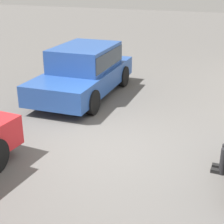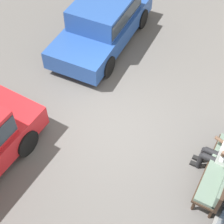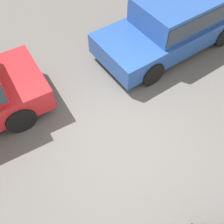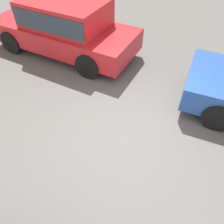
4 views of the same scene
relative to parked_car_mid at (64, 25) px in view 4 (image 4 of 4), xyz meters
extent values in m
plane|color=#565451|center=(-2.93, 2.32, -0.84)|extent=(60.00, 60.00, 0.00)
cylinder|color=black|center=(-4.54, 1.25, -0.51)|extent=(0.66, 0.22, 0.65)
cylinder|color=black|center=(-4.45, -0.39, -0.51)|extent=(0.66, 0.22, 0.65)
cube|color=red|center=(0.08, 0.00, -0.29)|extent=(4.43, 1.86, 0.59)
cube|color=red|center=(-0.09, 0.00, 0.35)|extent=(2.32, 1.59, 0.69)
cube|color=#28333D|center=(-0.09, 0.00, 0.35)|extent=(2.28, 1.62, 0.48)
cylinder|color=black|center=(1.46, 0.78, -0.49)|extent=(0.69, 0.20, 0.68)
cylinder|color=black|center=(1.41, -0.87, -0.49)|extent=(0.69, 0.20, 0.68)
cylinder|color=black|center=(-1.25, 0.86, -0.49)|extent=(0.69, 0.20, 0.68)
cylinder|color=black|center=(-1.30, -0.78, -0.49)|extent=(0.69, 0.20, 0.68)
camera|label=1|loc=(2.88, 4.92, 2.51)|focal=55.00mm
camera|label=2|loc=(1.86, 4.92, 6.29)|focal=55.00mm
camera|label=3|loc=(-1.08, 4.92, 4.50)|focal=45.00mm
camera|label=4|loc=(-3.92, 4.92, 2.73)|focal=35.00mm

